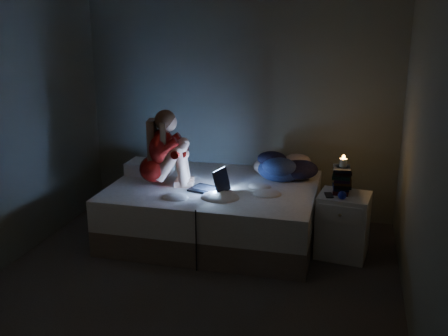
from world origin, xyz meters
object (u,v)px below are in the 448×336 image
(bed, at_px, (214,211))
(woman, at_px, (154,147))
(candle, at_px, (343,163))
(phone, at_px, (330,196))
(nightstand, at_px, (343,225))
(laptop, at_px, (208,179))

(bed, bearing_deg, woman, -167.47)
(candle, height_order, phone, candle)
(nightstand, xyz_separation_m, phone, (-0.14, -0.09, 0.32))
(woman, height_order, candle, woman)
(nightstand, bearing_deg, laptop, -169.65)
(bed, distance_m, candle, 1.45)
(bed, xyz_separation_m, nightstand, (1.34, -0.14, 0.03))
(candle, bearing_deg, laptop, -174.27)
(phone, bearing_deg, woman, 156.96)
(woman, xyz_separation_m, laptop, (0.59, -0.07, -0.27))
(bed, height_order, candle, candle)
(laptop, relative_size, phone, 2.62)
(bed, relative_size, laptop, 5.74)
(woman, distance_m, laptop, 0.65)
(bed, distance_m, laptop, 0.47)
(woman, height_order, phone, woman)
(bed, bearing_deg, laptop, -92.38)
(nightstand, height_order, phone, phone)
(nightstand, bearing_deg, woman, -172.56)
(woman, relative_size, nightstand, 1.26)
(candle, distance_m, phone, 0.34)
(bed, height_order, laptop, laptop)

